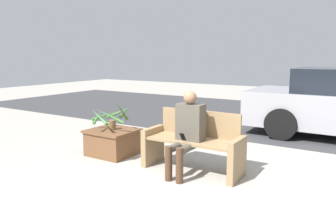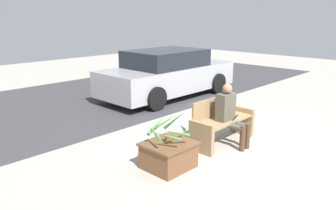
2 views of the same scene
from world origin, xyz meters
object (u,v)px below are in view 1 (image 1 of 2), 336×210
(bench, at_px, (194,143))
(potted_plant, at_px, (111,116))
(planter_box, at_px, (113,141))
(person_seated, at_px, (187,129))

(bench, relative_size, potted_plant, 2.09)
(bench, bearing_deg, planter_box, -178.44)
(bench, relative_size, person_seated, 1.23)
(bench, height_order, person_seated, person_seated)
(person_seated, height_order, planter_box, person_seated)
(person_seated, bearing_deg, potted_plant, 174.53)
(planter_box, relative_size, potted_plant, 1.10)
(person_seated, xyz_separation_m, potted_plant, (-1.59, 0.15, 0.01))
(bench, bearing_deg, person_seated, -92.24)
(bench, xyz_separation_m, person_seated, (-0.01, -0.19, 0.26))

